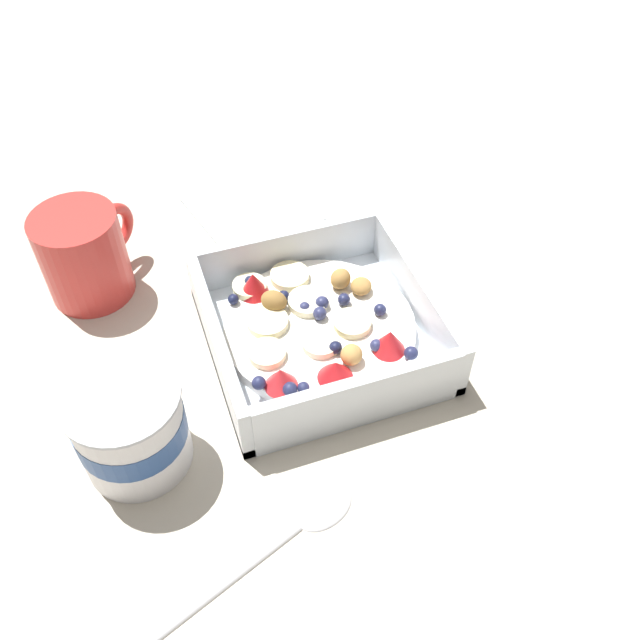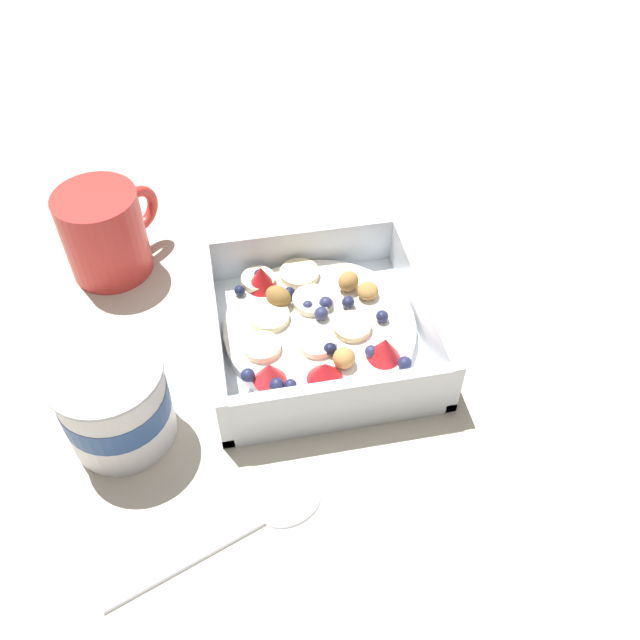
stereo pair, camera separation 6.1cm
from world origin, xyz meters
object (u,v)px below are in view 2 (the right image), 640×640
at_px(coffee_mug, 106,233).
at_px(folded_napkin, 281,203).
at_px(yogurt_cup, 115,402).
at_px(fruit_bowl, 319,329).
at_px(spoon, 261,521).

xyz_separation_m(coffee_mug, folded_napkin, (0.07, -0.18, -0.04)).
height_order(yogurt_cup, folded_napkin, yogurt_cup).
relative_size(fruit_bowl, coffee_mug, 2.06).
height_order(fruit_bowl, coffee_mug, coffee_mug).
bearing_deg(yogurt_cup, folded_napkin, -31.93).
xyz_separation_m(fruit_bowl, coffee_mug, (0.14, 0.19, 0.03)).
relative_size(spoon, folded_napkin, 1.41).
bearing_deg(spoon, folded_napkin, -10.87).
distance_m(fruit_bowl, yogurt_cup, 0.19).
bearing_deg(coffee_mug, spoon, -160.32).
xyz_separation_m(spoon, coffee_mug, (0.31, 0.11, 0.04)).
bearing_deg(fruit_bowl, folded_napkin, 0.86).
bearing_deg(yogurt_cup, spoon, -135.52).
height_order(spoon, yogurt_cup, yogurt_cup).
height_order(spoon, folded_napkin, spoon).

